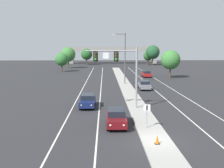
# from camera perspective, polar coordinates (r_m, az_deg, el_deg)

# --- Properties ---
(ground_plane) EXTENTS (260.00, 260.00, 0.00)m
(ground_plane) POSITION_cam_1_polar(r_m,az_deg,el_deg) (20.97, 9.81, -12.49)
(ground_plane) COLOR #28282B
(median_island) EXTENTS (2.40, 110.00, 0.15)m
(median_island) POSITION_cam_1_polar(r_m,az_deg,el_deg) (38.14, 4.45, -2.90)
(median_island) COLOR #9E9B93
(median_island) RESTS_ON ground
(lane_stripe_oncoming_center) EXTENTS (0.14, 100.00, 0.01)m
(lane_stripe_oncoming_center) POSITION_cam_1_polar(r_m,az_deg,el_deg) (44.83, -2.49, -1.32)
(lane_stripe_oncoming_center) COLOR silver
(lane_stripe_oncoming_center) RESTS_ON ground
(lane_stripe_receding_center) EXTENTS (0.14, 100.00, 0.01)m
(lane_stripe_receding_center) POSITION_cam_1_polar(r_m,az_deg,el_deg) (45.67, 9.39, -1.25)
(lane_stripe_receding_center) COLOR silver
(lane_stripe_receding_center) RESTS_ON ground
(edge_stripe_left) EXTENTS (0.14, 100.00, 0.01)m
(edge_stripe_left) POSITION_cam_1_polar(r_m,az_deg,el_deg) (45.00, -6.70, -1.34)
(edge_stripe_left) COLOR silver
(edge_stripe_left) RESTS_ON ground
(edge_stripe_right) EXTENTS (0.14, 100.00, 0.01)m
(edge_stripe_right) POSITION_cam_1_polar(r_m,az_deg,el_deg) (46.42, 13.39, -1.21)
(edge_stripe_right) COLOR silver
(edge_stripe_right) RESTS_ON ground
(overhead_signal_mast) EXTENTS (6.16, 0.44, 7.20)m
(overhead_signal_mast) POSITION_cam_1_polar(r_m,az_deg,el_deg) (30.26, 1.87, 4.20)
(overhead_signal_mast) COLOR gray
(overhead_signal_mast) RESTS_ON median_island
(median_sign_post) EXTENTS (0.60, 0.10, 2.20)m
(median_sign_post) POSITION_cam_1_polar(r_m,az_deg,el_deg) (23.34, 7.74, -6.23)
(median_sign_post) COLOR gray
(median_sign_post) RESTS_ON median_island
(street_lamp_median) EXTENTS (2.58, 0.28, 10.00)m
(street_lamp_median) POSITION_cam_1_polar(r_m,az_deg,el_deg) (51.27, 2.66, 6.36)
(street_lamp_median) COLOR #4C4C51
(street_lamp_median) RESTS_ON median_island
(car_oncoming_darkred) EXTENTS (1.87, 4.49, 1.58)m
(car_oncoming_darkred) POSITION_cam_1_polar(r_m,az_deg,el_deg) (24.43, 0.96, -7.37)
(car_oncoming_darkred) COLOR #5B0F14
(car_oncoming_darkred) RESTS_ON ground
(car_oncoming_navy) EXTENTS (1.85, 4.48, 1.58)m
(car_oncoming_navy) POSITION_cam_1_polar(r_m,az_deg,el_deg) (32.06, -5.40, -3.66)
(car_oncoming_navy) COLOR #141E4C
(car_oncoming_navy) RESTS_ON ground
(car_receding_grey) EXTENTS (1.92, 4.51, 1.58)m
(car_receding_grey) POSITION_cam_1_polar(r_m,az_deg,el_deg) (45.60, 7.18, -0.18)
(car_receding_grey) COLOR slate
(car_receding_grey) RESTS_ON ground
(car_receding_red) EXTENTS (1.90, 4.50, 1.58)m
(car_receding_red) POSITION_cam_1_polar(r_m,az_deg,el_deg) (64.79, 7.64, 2.25)
(car_receding_red) COLOR maroon
(car_receding_red) RESTS_ON ground
(traffic_cone_median_nose) EXTENTS (0.36, 0.36, 0.74)m
(traffic_cone_median_nose) POSITION_cam_1_polar(r_m,az_deg,el_deg) (19.99, 10.01, -11.99)
(traffic_cone_median_nose) COLOR black
(traffic_cone_median_nose) RESTS_ON median_island
(overpass_bridge) EXTENTS (42.40, 6.40, 7.65)m
(overpass_bridge) POSITION_cam_1_polar(r_m,az_deg,el_deg) (119.31, 0.26, 7.35)
(overpass_bridge) COLOR gray
(overpass_bridge) RESTS_ON ground
(tree_far_right_a) EXTENTS (5.72, 5.72, 8.27)m
(tree_far_right_a) POSITION_cam_1_polar(r_m,az_deg,el_deg) (108.89, 9.02, 6.98)
(tree_far_right_a) COLOR #4C3823
(tree_far_right_a) RESTS_ON ground
(tree_far_left_c) EXTENTS (4.75, 4.75, 6.88)m
(tree_far_left_c) POSITION_cam_1_polar(r_m,az_deg,el_deg) (109.69, -5.64, 6.57)
(tree_far_left_c) COLOR #4C3823
(tree_far_left_c) RESTS_ON ground
(tree_far_right_b) EXTENTS (4.00, 4.00, 5.79)m
(tree_far_right_b) POSITION_cam_1_polar(r_m,az_deg,el_deg) (111.51, 8.01, 6.19)
(tree_far_right_b) COLOR #4C3823
(tree_far_right_b) RESTS_ON ground
(tree_far_right_c) EXTENTS (4.64, 4.64, 6.71)m
(tree_far_right_c) POSITION_cam_1_polar(r_m,az_deg,el_deg) (63.70, 12.85, 5.24)
(tree_far_right_c) COLOR #4C3823
(tree_far_right_c) RESTS_ON ground
(tree_far_left_a) EXTENTS (3.95, 3.95, 5.72)m
(tree_far_left_a) POSITION_cam_1_polar(r_m,az_deg,el_deg) (79.80, -11.10, 5.36)
(tree_far_left_a) COLOR #4C3823
(tree_far_left_a) RESTS_ON ground
(tree_far_left_b) EXTENTS (5.18, 5.18, 7.50)m
(tree_far_left_b) POSITION_cam_1_polar(r_m,az_deg,el_deg) (93.04, -9.70, 6.48)
(tree_far_left_b) COLOR #4C3823
(tree_far_left_b) RESTS_ON ground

